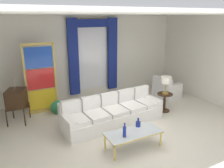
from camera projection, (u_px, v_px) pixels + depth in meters
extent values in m
plane|color=silver|center=(129.00, 129.00, 6.11)|extent=(16.00, 16.00, 0.00)
cube|color=white|center=(87.00, 57.00, 8.27)|extent=(8.00, 0.12, 3.00)
cube|color=white|center=(211.00, 60.00, 7.76)|extent=(0.12, 7.00, 3.00)
cube|color=white|center=(116.00, 14.00, 5.90)|extent=(8.00, 7.60, 0.04)
cube|color=white|center=(93.00, 56.00, 8.27)|extent=(1.10, 0.02, 2.50)
cylinder|color=gold|center=(93.00, 19.00, 7.81)|extent=(2.00, 0.04, 0.04)
cube|color=navy|center=(73.00, 58.00, 7.85)|extent=(0.36, 0.12, 2.70)
cube|color=navy|center=(112.00, 54.00, 8.51)|extent=(0.36, 0.12, 2.70)
cube|color=navy|center=(93.00, 23.00, 7.84)|extent=(1.80, 0.10, 0.28)
cube|color=white|center=(114.00, 118.00, 6.34)|extent=(2.96, 1.11, 0.38)
cube|color=white|center=(107.00, 107.00, 6.58)|extent=(2.91, 0.42, 0.78)
cube|color=white|center=(150.00, 105.00, 6.98)|extent=(0.26, 0.87, 0.56)
cube|color=white|center=(68.00, 127.00, 5.64)|extent=(0.26, 0.87, 0.56)
cube|color=white|center=(147.00, 102.00, 6.80)|extent=(0.59, 0.78, 0.12)
cube|color=white|center=(141.00, 92.00, 6.99)|extent=(0.52, 0.18, 0.40)
cube|color=white|center=(131.00, 106.00, 6.51)|extent=(0.59, 0.78, 0.12)
cube|color=white|center=(125.00, 96.00, 6.71)|extent=(0.52, 0.18, 0.40)
cube|color=white|center=(115.00, 110.00, 6.22)|extent=(0.59, 0.78, 0.12)
cube|color=white|center=(109.00, 99.00, 6.42)|extent=(0.52, 0.18, 0.40)
cube|color=white|center=(96.00, 115.00, 5.93)|extent=(0.59, 0.78, 0.12)
cube|color=white|center=(91.00, 103.00, 6.13)|extent=(0.52, 0.18, 0.40)
cube|color=white|center=(76.00, 120.00, 5.65)|extent=(0.59, 0.78, 0.12)
cube|color=white|center=(71.00, 108.00, 5.84)|extent=(0.52, 0.18, 0.40)
cube|color=silver|center=(133.00, 132.00, 5.12)|extent=(1.30, 0.57, 0.02)
cube|color=gold|center=(127.00, 128.00, 5.36)|extent=(1.30, 0.04, 0.03)
cube|color=gold|center=(140.00, 138.00, 4.91)|extent=(1.30, 0.04, 0.03)
cube|color=gold|center=(109.00, 140.00, 4.86)|extent=(0.04, 0.57, 0.03)
cube|color=gold|center=(155.00, 127.00, 5.40)|extent=(0.04, 0.57, 0.03)
cylinder|color=gold|center=(105.00, 142.00, 5.13)|extent=(0.04, 0.04, 0.38)
cylinder|color=gold|center=(148.00, 130.00, 5.66)|extent=(0.04, 0.04, 0.38)
cylinder|color=gold|center=(115.00, 153.00, 4.71)|extent=(0.04, 0.04, 0.38)
cylinder|color=gold|center=(161.00, 139.00, 5.24)|extent=(0.04, 0.04, 0.38)
cylinder|color=navy|center=(138.00, 124.00, 5.36)|extent=(0.12, 0.12, 0.13)
cylinder|color=navy|center=(138.00, 121.00, 5.34)|extent=(0.04, 0.04, 0.05)
sphere|color=navy|center=(138.00, 119.00, 5.32)|extent=(0.05, 0.05, 0.05)
cylinder|color=navy|center=(125.00, 132.00, 4.89)|extent=(0.08, 0.08, 0.24)
cylinder|color=navy|center=(125.00, 126.00, 4.85)|extent=(0.03, 0.03, 0.06)
sphere|color=navy|center=(125.00, 124.00, 4.83)|extent=(0.05, 0.05, 0.05)
cube|color=#382314|center=(17.00, 106.00, 6.35)|extent=(0.62, 0.54, 0.03)
cylinder|color=#382314|center=(7.00, 119.00, 6.14)|extent=(0.04, 0.04, 0.50)
cylinder|color=#382314|center=(13.00, 111.00, 6.67)|extent=(0.04, 0.04, 0.50)
cylinder|color=#382314|center=(25.00, 118.00, 6.19)|extent=(0.04, 0.04, 0.50)
cylinder|color=#382314|center=(29.00, 110.00, 6.72)|extent=(0.04, 0.04, 0.50)
cube|color=#382314|center=(16.00, 98.00, 6.28)|extent=(0.65, 0.69, 0.48)
cube|color=black|center=(8.00, 97.00, 6.25)|extent=(0.15, 0.37, 0.30)
cylinder|color=gold|center=(7.00, 105.00, 6.23)|extent=(0.02, 0.04, 0.04)
cylinder|color=gold|center=(9.00, 103.00, 6.38)|extent=(0.02, 0.04, 0.04)
cylinder|color=silver|center=(14.00, 83.00, 6.16)|extent=(0.05, 0.13, 0.34)
cylinder|color=silver|center=(14.00, 83.00, 6.16)|extent=(0.05, 0.13, 0.34)
cube|color=white|center=(167.00, 92.00, 8.46)|extent=(0.90, 0.90, 0.40)
cube|color=white|center=(168.00, 86.00, 8.39)|extent=(0.77, 0.77, 0.10)
cube|color=white|center=(162.00, 88.00, 8.23)|extent=(0.30, 0.82, 0.80)
cube|color=white|center=(161.00, 87.00, 8.69)|extent=(0.75, 0.27, 0.58)
cube|color=white|center=(174.00, 92.00, 8.18)|extent=(0.75, 0.27, 0.58)
cube|color=gold|center=(25.00, 81.00, 6.68)|extent=(0.05, 0.05, 2.20)
cube|color=gold|center=(55.00, 77.00, 7.07)|extent=(0.05, 0.05, 2.20)
cube|color=gold|center=(37.00, 44.00, 6.56)|extent=(0.90, 0.05, 0.06)
cube|color=gold|center=(44.00, 110.00, 7.18)|extent=(0.90, 0.05, 0.10)
cube|color=yellow|center=(43.00, 99.00, 7.07)|extent=(0.82, 0.02, 0.64)
cube|color=red|center=(41.00, 79.00, 6.87)|extent=(0.82, 0.02, 0.64)
cube|color=#1E47B7|center=(39.00, 58.00, 6.67)|extent=(0.82, 0.02, 0.64)
cylinder|color=beige|center=(58.00, 112.00, 7.10)|extent=(0.16, 0.16, 0.06)
ellipsoid|color=#1C5F94|center=(57.00, 109.00, 7.06)|extent=(0.18, 0.32, 0.20)
sphere|color=#1C5F94|center=(56.00, 104.00, 7.15)|extent=(0.09, 0.09, 0.09)
cone|color=gold|center=(56.00, 103.00, 7.20)|extent=(0.02, 0.04, 0.02)
cone|color=#287A4D|center=(59.00, 108.00, 6.88)|extent=(0.44, 0.40, 0.50)
cylinder|color=#382314|center=(165.00, 94.00, 7.09)|extent=(0.48, 0.48, 0.03)
cylinder|color=#382314|center=(164.00, 103.00, 7.17)|extent=(0.08, 0.08, 0.55)
cylinder|color=#382314|center=(164.00, 110.00, 7.25)|extent=(0.36, 0.36, 0.03)
cylinder|color=#B29338|center=(165.00, 93.00, 7.08)|extent=(0.18, 0.18, 0.04)
cylinder|color=#B29338|center=(166.00, 87.00, 7.02)|extent=(0.03, 0.03, 0.36)
cylinder|color=white|center=(166.00, 80.00, 6.95)|extent=(0.32, 0.32, 0.22)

